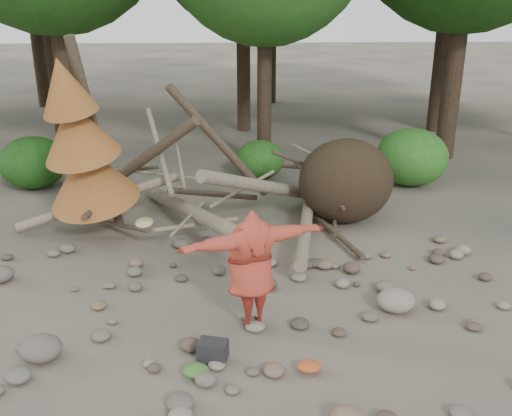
{
  "coord_description": "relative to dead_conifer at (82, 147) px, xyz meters",
  "views": [
    {
      "loc": [
        -0.07,
        -8.19,
        5.01
      ],
      "look_at": [
        0.38,
        1.5,
        1.4
      ],
      "focal_mm": 40.0,
      "sensor_mm": 36.0,
      "label": 1
    }
  ],
  "objects": [
    {
      "name": "bush_mid",
      "position": [
        3.92,
        4.43,
        -1.55
      ],
      "size": [
        1.4,
        1.4,
        1.12
      ],
      "primitive_type": "ellipsoid",
      "color": "#27641C",
      "rests_on": "ground"
    },
    {
      "name": "ground",
      "position": [
        3.12,
        -3.37,
        -2.11
      ],
      "size": [
        120.0,
        120.0,
        0.0
      ],
      "primitive_type": "plane",
      "color": "#514C44",
      "rests_on": "ground"
    },
    {
      "name": "frisbee_thrower",
      "position": [
        3.34,
        -3.6,
        -1.06
      ],
      "size": [
        3.1,
        1.42,
        1.94
      ],
      "color": "#AF3827",
      "rests_on": "ground"
    },
    {
      "name": "boulder_front_left",
      "position": [
        0.23,
        -4.34,
        -1.92
      ],
      "size": [
        0.63,
        0.56,
        0.38
      ],
      "primitive_type": "ellipsoid",
      "color": "#685F56",
      "rests_on": "ground"
    },
    {
      "name": "bush_right",
      "position": [
        8.12,
        3.63,
        -1.31
      ],
      "size": [
        2.0,
        2.0,
        1.6
      ],
      "primitive_type": "ellipsoid",
      "color": "#317624",
      "rests_on": "ground"
    },
    {
      "name": "boulder_mid_right",
      "position": [
        5.81,
        -3.21,
        -1.92
      ],
      "size": [
        0.64,
        0.58,
        0.39
      ],
      "primitive_type": "ellipsoid",
      "color": "gray",
      "rests_on": "ground"
    },
    {
      "name": "backpack",
      "position": [
        2.75,
        -4.52,
        -1.97
      ],
      "size": [
        0.48,
        0.38,
        0.28
      ],
      "primitive_type": "cube",
      "rotation": [
        0.0,
        0.0,
        -0.27
      ],
      "color": "black",
      "rests_on": "ground"
    },
    {
      "name": "boulder_mid_left",
      "position": [
        -1.29,
        -1.84,
        -1.96
      ],
      "size": [
        0.52,
        0.46,
        0.31
      ],
      "primitive_type": "ellipsoid",
      "color": "#655D55",
      "rests_on": "ground"
    },
    {
      "name": "dead_conifer",
      "position": [
        0.0,
        0.0,
        0.0
      ],
      "size": [
        2.06,
        2.16,
        4.35
      ],
      "color": "#4C3F30",
      "rests_on": "ground"
    },
    {
      "name": "cloth_orange",
      "position": [
        4.11,
        -4.85,
        -2.05
      ],
      "size": [
        0.35,
        0.28,
        0.13
      ],
      "primitive_type": "ellipsoid",
      "color": "#B64A1F",
      "rests_on": "ground"
    },
    {
      "name": "deadfall_pile",
      "position": [
        5.13,
        0.87,
        -1.16
      ],
      "size": [
        8.55,
        5.24,
        3.3
      ],
      "color": "#332619",
      "rests_on": "ground"
    },
    {
      "name": "bush_left",
      "position": [
        -2.38,
        3.83,
        -1.39
      ],
      "size": [
        1.8,
        1.8,
        1.44
      ],
      "primitive_type": "ellipsoid",
      "color": "#1D4F15",
      "rests_on": "ground"
    },
    {
      "name": "cloth_green",
      "position": [
        2.52,
        -4.89,
        -2.04
      ],
      "size": [
        0.37,
        0.31,
        0.14
      ],
      "primitive_type": "ellipsoid",
      "color": "#3A6D2B",
      "rests_on": "ground"
    }
  ]
}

